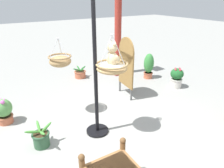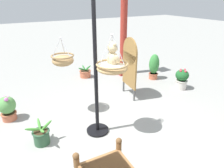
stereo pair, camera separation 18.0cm
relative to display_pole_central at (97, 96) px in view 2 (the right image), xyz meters
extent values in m
plane|color=gray|center=(0.24, 0.20, -0.79)|extent=(40.00, 40.00, 0.00)
cylinder|color=black|center=(0.00, 0.00, 0.44)|extent=(0.07, 0.07, 2.47)
cylinder|color=black|center=(0.00, 0.00, -0.77)|extent=(0.44, 0.44, 0.04)
ellipsoid|color=tan|center=(0.15, 0.25, 0.55)|extent=(0.55, 0.55, 0.17)
torus|color=#97794E|center=(0.15, 0.25, 0.63)|extent=(0.57, 0.57, 0.04)
ellipsoid|color=silver|center=(0.15, 0.25, 0.57)|extent=(0.48, 0.48, 0.14)
cylinder|color=#B7B7BC|center=(0.26, 0.31, 0.88)|extent=(0.23, 0.14, 0.52)
cylinder|color=#B7B7BC|center=(0.04, 0.31, 0.88)|extent=(0.23, 0.14, 0.52)
cylinder|color=#B7B7BC|center=(0.15, 0.12, 0.88)|extent=(0.01, 0.26, 0.52)
torus|color=#B7B7BC|center=(0.15, 0.25, 1.14)|extent=(0.06, 0.06, 0.01)
ellipsoid|color=#D1B789|center=(0.15, 0.26, 0.71)|extent=(0.23, 0.19, 0.27)
sphere|color=#D1B789|center=(0.15, 0.26, 0.91)|extent=(0.22, 0.22, 0.17)
ellipsoid|color=beige|center=(0.15, 0.32, 0.90)|extent=(0.09, 0.08, 0.06)
sphere|color=black|center=(0.15, 0.35, 0.90)|extent=(0.02, 0.02, 0.02)
sphere|color=#D1B789|center=(0.09, 0.26, 0.98)|extent=(0.07, 0.07, 0.07)
sphere|color=#D1B789|center=(0.21, 0.26, 0.98)|extent=(0.07, 0.07, 0.07)
ellipsoid|color=#D1B789|center=(0.03, 0.29, 0.74)|extent=(0.07, 0.13, 0.17)
ellipsoid|color=#D1B789|center=(0.27, 0.29, 0.74)|extent=(0.07, 0.13, 0.17)
ellipsoid|color=#D1B789|center=(0.09, 0.36, 0.61)|extent=(0.08, 0.15, 0.08)
ellipsoid|color=#D1B789|center=(0.21, 0.36, 0.61)|extent=(0.08, 0.15, 0.08)
ellipsoid|color=#A37F51|center=(-1.02, -0.29, 0.46)|extent=(0.45, 0.45, 0.23)
torus|color=olive|center=(-1.02, -0.29, 0.56)|extent=(0.48, 0.48, 0.04)
cylinder|color=#B7B7BC|center=(-0.93, -0.24, 0.75)|extent=(0.20, 0.12, 0.38)
cylinder|color=#B7B7BC|center=(-1.11, -0.24, 0.75)|extent=(0.20, 0.12, 0.38)
cylinder|color=#B7B7BC|center=(-1.02, -0.39, 0.75)|extent=(0.01, 0.22, 0.38)
torus|color=#B7B7BC|center=(-1.02, -0.29, 0.94)|extent=(0.06, 0.06, 0.01)
cylinder|color=#9E2D23|center=(-2.56, 2.20, 0.57)|extent=(0.22, 0.22, 2.73)
cube|color=#9E2D23|center=(-2.56, 2.20, -0.73)|extent=(0.40, 0.40, 0.12)
cylinder|color=brown|center=(1.16, -0.21, -0.48)|extent=(0.08, 0.08, 0.62)
sphere|color=brown|center=(1.16, -0.21, -0.14)|extent=(0.09, 0.09, 0.09)
sphere|color=brown|center=(1.14, -0.84, -0.14)|extent=(0.09, 0.09, 0.09)
cylinder|color=#BC6042|center=(-2.90, 0.94, -0.68)|extent=(0.35, 0.35, 0.22)
torus|color=#A9573B|center=(-2.90, 0.94, -0.58)|extent=(0.39, 0.39, 0.03)
cylinder|color=#382819|center=(-2.90, 0.94, -0.59)|extent=(0.31, 0.31, 0.03)
ellipsoid|color=#28702D|center=(-2.79, 0.94, -0.50)|extent=(0.25, 0.06, 0.15)
ellipsoid|color=#28702D|center=(-2.92, 1.05, -0.50)|extent=(0.09, 0.25, 0.16)
ellipsoid|color=#28702D|center=(-3.02, 0.94, -0.49)|extent=(0.26, 0.05, 0.14)
ellipsoid|color=#28702D|center=(-2.90, 0.82, -0.50)|extent=(0.05, 0.25, 0.15)
cylinder|color=beige|center=(-0.66, 3.01, -0.66)|extent=(0.32, 0.32, 0.27)
torus|color=#BCB7AE|center=(-0.66, 3.01, -0.54)|extent=(0.36, 0.36, 0.03)
cylinder|color=#382819|center=(-0.66, 3.01, -0.54)|extent=(0.28, 0.28, 0.03)
ellipsoid|color=#1E5B28|center=(-0.66, 3.01, -0.37)|extent=(0.38, 0.38, 0.32)
sphere|color=#E0384C|center=(-0.56, 3.01, -0.23)|extent=(0.07, 0.07, 0.07)
sphere|color=#E0384C|center=(-0.66, 3.09, -0.22)|extent=(0.06, 0.06, 0.06)
sphere|color=#E0384C|center=(-0.76, 3.03, -0.24)|extent=(0.06, 0.06, 0.06)
sphere|color=#E0384C|center=(-0.65, 2.91, -0.22)|extent=(0.06, 0.06, 0.06)
cylinder|color=#BC6042|center=(-1.67, 2.82, -0.70)|extent=(0.28, 0.28, 0.19)
torus|color=#A9573B|center=(-1.67, 2.82, -0.62)|extent=(0.31, 0.31, 0.03)
cylinder|color=#382819|center=(-1.67, 2.82, -0.62)|extent=(0.24, 0.24, 0.03)
ellipsoid|color=#38843D|center=(-1.67, 2.82, -0.29)|extent=(0.32, 0.32, 0.64)
cylinder|color=#2D5638|center=(-0.17, -1.05, -0.66)|extent=(0.28, 0.28, 0.27)
torus|color=#294E32|center=(-0.17, -1.05, -0.54)|extent=(0.32, 0.32, 0.03)
cylinder|color=#382819|center=(-0.17, -1.05, -0.54)|extent=(0.25, 0.25, 0.03)
ellipsoid|color=#478E38|center=(-0.04, -1.04, -0.44)|extent=(0.27, 0.07, 0.15)
ellipsoid|color=#478E38|center=(-0.19, -0.94, -0.46)|extent=(0.09, 0.26, 0.19)
ellipsoid|color=#478E38|center=(-0.29, -1.05, -0.45)|extent=(0.26, 0.07, 0.17)
ellipsoid|color=#478E38|center=(-0.17, -1.18, -0.44)|extent=(0.05, 0.27, 0.14)
cylinder|color=#BC6042|center=(-1.33, -1.51, -0.71)|extent=(0.30, 0.30, 0.16)
torus|color=#A9573B|center=(-1.33, -1.51, -0.64)|extent=(0.33, 0.33, 0.03)
cylinder|color=#382819|center=(-1.33, -1.51, -0.64)|extent=(0.26, 0.26, 0.03)
ellipsoid|color=#56934C|center=(-1.33, -1.51, -0.43)|extent=(0.36, 0.36, 0.39)
sphere|color=#D166B7|center=(-1.23, -1.50, -0.25)|extent=(0.09, 0.09, 0.09)
sphere|color=#D166B7|center=(-1.34, -1.46, -0.27)|extent=(0.07, 0.07, 0.07)
sphere|color=#D166B7|center=(-1.39, -1.52, -0.27)|extent=(0.07, 0.07, 0.07)
cube|color=olive|center=(-1.02, 1.42, -0.05)|extent=(0.70, 0.11, 0.88)
cylinder|color=olive|center=(-1.02, 1.42, 0.44)|extent=(0.70, 0.11, 0.70)
cylinder|color=#4C4C4C|center=(-1.33, 1.46, -0.64)|extent=(0.05, 0.05, 0.30)
cylinder|color=#4C4C4C|center=(-0.71, 1.39, -0.64)|extent=(0.05, 0.05, 0.30)
camera|label=1|loc=(3.02, -1.57, 1.72)|focal=32.77mm
camera|label=2|loc=(3.12, -1.42, 1.72)|focal=32.77mm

